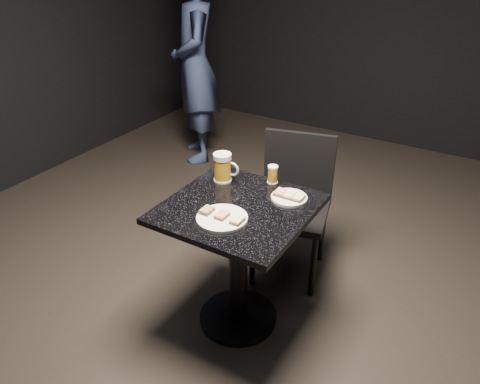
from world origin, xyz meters
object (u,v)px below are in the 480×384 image
Objects in this scene: beer_tumbler at (273,174)px; chair at (293,198)px; plate_small at (289,198)px; plate_large at (222,218)px; table at (238,246)px; beer_mug at (223,167)px; patron at (195,65)px.

chair is (-0.00, 0.30, -0.30)m from beer_tumbler.
beer_tumbler is at bearing 143.40° from plate_small.
plate_large is at bearing -92.34° from chair.
table is 0.43m from beer_mug.
table is (1.48, -1.70, -0.38)m from patron.
plate_small is 0.37m from table.
chair reaches higher than table.
chair is (0.03, 0.75, -0.25)m from plate_large.
table is (0.00, 0.14, -0.25)m from plate_large.
table is at bearing -92.87° from chair.
plate_large reaches higher than table.
plate_small is 0.10× the size of patron.
beer_mug is (-0.40, -0.00, 0.07)m from plate_small.
beer_tumbler is (1.51, -1.39, -0.09)m from patron.
patron reaches higher than plate_large.
table is at bearing -95.66° from beer_tumbler.
beer_mug is 0.58m from chair.
table is 7.65× the size of beer_tumbler.
chair is (1.51, -1.10, -0.38)m from patron.
beer_mug reaches higher than table.
plate_small is 0.21× the size of chair.
plate_small is 0.25× the size of table.
beer_tumbler is (-0.16, 0.12, 0.04)m from plate_small.
patron is (-1.67, 1.51, 0.13)m from plate_small.
table is 0.43m from beer_tumbler.
table is at bearing 0.41° from patron.
patron is 18.07× the size of beer_tumbler.
beer_tumbler reaches higher than plate_large.
beer_mug is at bearing -119.97° from chair.
plate_small reaches higher than table.
beer_tumbler is 0.11× the size of chair.
chair is at bearing 110.72° from plate_small.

